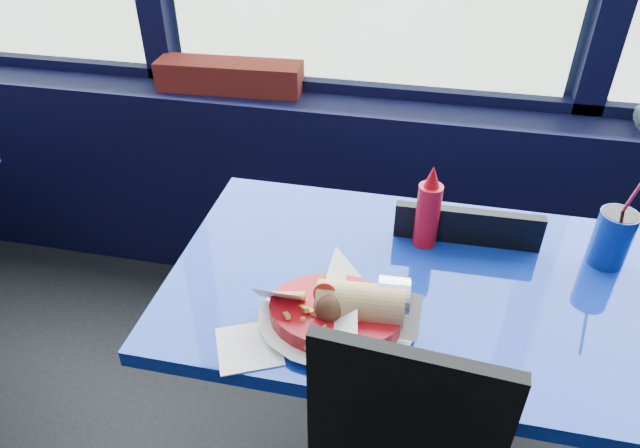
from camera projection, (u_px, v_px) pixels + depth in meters
The scene contains 8 objects.
window_sill at pixel (354, 195), 2.28m from camera, with size 5.00×0.26×0.80m, color black.
near_table at pixel (418, 335), 1.44m from camera, with size 1.20×0.70×0.75m.
chair_near_back at pixel (452, 290), 1.70m from camera, with size 0.39×0.39×0.85m.
planter_box at pixel (230, 76), 2.09m from camera, with size 0.53×0.13×0.11m, color maroon.
food_basket at pixel (339, 312), 1.19m from camera, with size 0.37×0.37×0.11m.
ketchup_bottle at pixel (428, 210), 1.40m from camera, with size 0.06×0.06×0.22m.
soda_cup at pixel (612, 237), 1.35m from camera, with size 0.09×0.09×0.30m.
napkin at pixel (249, 347), 1.17m from camera, with size 0.13×0.13×0.00m, color white.
Camera 1 is at (0.27, 0.97, 1.64)m, focal length 32.00 mm.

